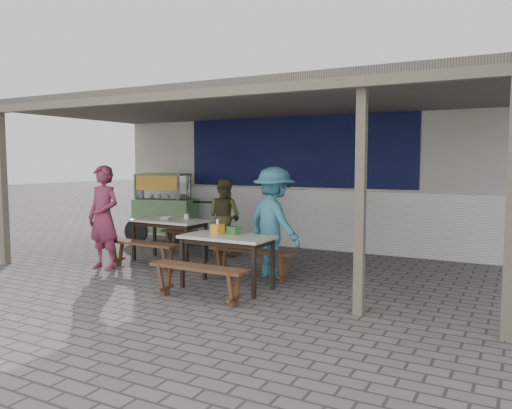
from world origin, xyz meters
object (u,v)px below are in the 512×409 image
object	(u,v)px
tissue_box	(217,229)
bench_left_wall	(194,237)
table_right	(227,241)
bench_right_wall	(252,257)
vendor_cart	(165,205)
bench_left_street	(142,249)
patron_right_table	(274,223)
condiment_jar	(186,217)
patron_street_side	(104,217)
table_left	(169,224)
patron_wall_side	(224,217)
bench_right_street	(198,275)
condiment_bowl	(166,218)
donation_box	(233,230)

from	to	relation	value
tissue_box	bench_left_wall	bearing A→B (deg)	133.11
table_right	bench_right_wall	world-z (taller)	table_right
bench_left_wall	vendor_cart	size ratio (longest dim) A/B	0.78
bench_left_street	tissue_box	size ratio (longest dim) A/B	9.61
patron_right_table	condiment_jar	world-z (taller)	patron_right_table
patron_street_side	condiment_jar	distance (m)	1.43
table_left	patron_wall_side	size ratio (longest dim) A/B	0.91
bench_right_street	bench_right_wall	distance (m)	1.40
bench_left_wall	vendor_cart	bearing A→B (deg)	149.66
bench_left_street	tissue_box	distance (m)	1.85
bench_left_wall	condiment_bowl	size ratio (longest dim) A/B	6.74
bench_right_street	patron_street_side	distance (m)	2.69
condiment_bowl	donation_box	bearing A→B (deg)	-26.27
bench_right_wall	vendor_cart	bearing A→B (deg)	148.85
bench_right_wall	patron_street_side	bearing A→B (deg)	-167.42
donation_box	bench_left_street	bearing A→B (deg)	171.50
patron_wall_side	patron_right_table	size ratio (longest dim) A/B	0.86
bench_right_wall	bench_left_wall	bearing A→B (deg)	149.16
donation_box	condiment_bowl	xyz separation A→B (m)	(-1.99, 0.98, -0.03)
bench_left_street	patron_wall_side	xyz separation A→B (m)	(0.53, 1.74, 0.39)
table_left	patron_right_table	distance (m)	2.20
vendor_cart	condiment_bowl	bearing A→B (deg)	-62.24
donation_box	bench_right_wall	bearing A→B (deg)	91.88
vendor_cart	patron_wall_side	xyz separation A→B (m)	(1.87, -0.55, -0.09)
table_left	condiment_jar	xyz separation A→B (m)	(0.23, 0.19, 0.13)
table_left	bench_left_street	xyz separation A→B (m)	(-0.02, -0.71, -0.33)
patron_street_side	condiment_jar	bearing A→B (deg)	55.98
bench_left_street	bench_left_wall	bearing A→B (deg)	90.00
patron_wall_side	tissue_box	xyz separation A→B (m)	(1.21, -2.14, 0.10)
vendor_cart	tissue_box	xyz separation A→B (m)	(3.08, -2.68, 0.00)
bench_left_street	bench_left_wall	size ratio (longest dim) A/B	1.00
vendor_cart	patron_street_side	world-z (taller)	patron_street_side
patron_wall_side	donation_box	bearing A→B (deg)	133.84
patron_wall_side	condiment_bowl	world-z (taller)	patron_wall_side
table_right	patron_right_table	distance (m)	0.97
condiment_bowl	patron_street_side	bearing A→B (deg)	-119.23
bench_right_street	condiment_bowl	distance (m)	2.70
bench_left_wall	vendor_cart	world-z (taller)	vendor_cart
table_left	tissue_box	size ratio (longest dim) A/B	9.01
patron_right_table	tissue_box	xyz separation A→B (m)	(-0.46, -0.88, -0.02)
tissue_box	bench_left_street	bearing A→B (deg)	167.20
condiment_jar	patron_wall_side	bearing A→B (deg)	71.84
table_left	bench_left_street	size ratio (longest dim) A/B	0.94
bench_right_wall	tissue_box	world-z (taller)	tissue_box
patron_wall_side	donation_box	distance (m)	2.47
condiment_jar	condiment_bowl	size ratio (longest dim) A/B	0.44
bench_left_street	bench_right_street	xyz separation A→B (m)	(1.91, -1.12, -0.00)
table_left	condiment_bowl	world-z (taller)	condiment_bowl
patron_right_table	bench_right_street	bearing A→B (deg)	106.99
table_right	patron_right_table	world-z (taller)	patron_right_table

